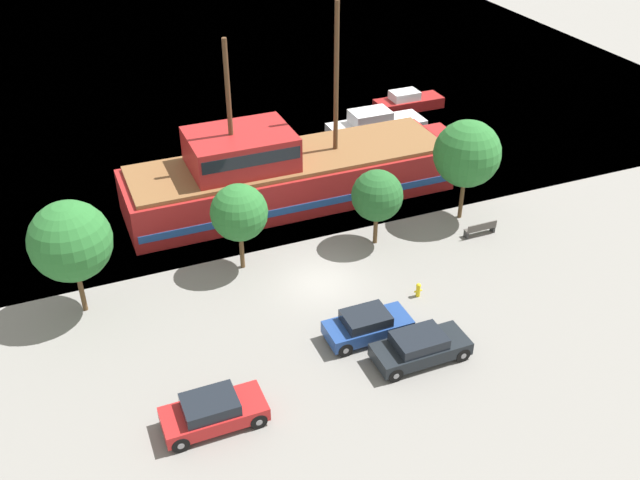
% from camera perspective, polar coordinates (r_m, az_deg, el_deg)
% --- Properties ---
extents(ground_plane, '(160.00, 160.00, 0.00)m').
position_cam_1_polar(ground_plane, '(36.86, -0.01, -3.39)').
color(ground_plane, gray).
extents(water_surface, '(80.00, 80.00, 0.00)m').
position_cam_1_polar(water_surface, '(75.63, -13.27, 15.18)').
color(water_surface, '#33566B').
rests_on(water_surface, ground).
extents(pirate_ship, '(21.27, 5.62, 11.79)m').
position_cam_1_polar(pirate_ship, '(43.37, -2.80, 5.34)').
color(pirate_ship, '#A31E1E').
rests_on(pirate_ship, water_surface).
extents(moored_boat_dockside, '(7.21, 2.49, 1.74)m').
position_cam_1_polar(moored_boat_dockside, '(53.10, 4.41, 9.22)').
color(moored_boat_dockside, silver).
rests_on(moored_boat_dockside, water_surface).
extents(moored_boat_outer, '(5.43, 1.89, 1.50)m').
position_cam_1_polar(moored_boat_outer, '(57.55, 7.04, 10.90)').
color(moored_boat_outer, maroon).
rests_on(moored_boat_outer, water_surface).
extents(parked_car_curb_front, '(3.99, 1.80, 1.40)m').
position_cam_1_polar(parked_car_curb_front, '(33.08, 3.80, -6.82)').
color(parked_car_curb_front, navy).
rests_on(parked_car_curb_front, ground_plane).
extents(parked_car_curb_mid, '(4.34, 1.87, 1.39)m').
position_cam_1_polar(parked_car_curb_mid, '(32.17, 8.02, -8.48)').
color(parked_car_curb_mid, black).
rests_on(parked_car_curb_mid, ground_plane).
extents(parked_car_curb_rear, '(4.15, 1.88, 1.40)m').
position_cam_1_polar(parked_car_curb_rear, '(29.38, -8.55, -13.43)').
color(parked_car_curb_rear, '#B21E1E').
rests_on(parked_car_curb_rear, ground_plane).
extents(fire_hydrant, '(0.42, 0.25, 0.76)m').
position_cam_1_polar(fire_hydrant, '(36.01, 7.87, -3.93)').
color(fire_hydrant, yellow).
rests_on(fire_hydrant, ground_plane).
extents(bench_promenade_east, '(1.89, 0.45, 0.85)m').
position_cam_1_polar(bench_promenade_east, '(41.41, 12.73, 0.90)').
color(bench_promenade_east, '#4C4742').
rests_on(bench_promenade_east, ground_plane).
extents(tree_row_east, '(3.84, 3.84, 5.90)m').
position_cam_1_polar(tree_row_east, '(34.70, -19.34, -0.10)').
color(tree_row_east, brown).
rests_on(tree_row_east, ground_plane).
extents(tree_row_mideast, '(2.97, 2.97, 4.85)m').
position_cam_1_polar(tree_row_mideast, '(36.42, -6.49, 2.19)').
color(tree_row_mideast, brown).
rests_on(tree_row_mideast, ground_plane).
extents(tree_row_midwest, '(2.82, 2.82, 4.42)m').
position_cam_1_polar(tree_row_midwest, '(38.58, 4.59, 3.56)').
color(tree_row_midwest, brown).
rests_on(tree_row_midwest, ground_plane).
extents(tree_row_west, '(3.84, 3.84, 6.08)m').
position_cam_1_polar(tree_row_west, '(41.23, 11.69, 6.78)').
color(tree_row_west, brown).
rests_on(tree_row_west, ground_plane).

